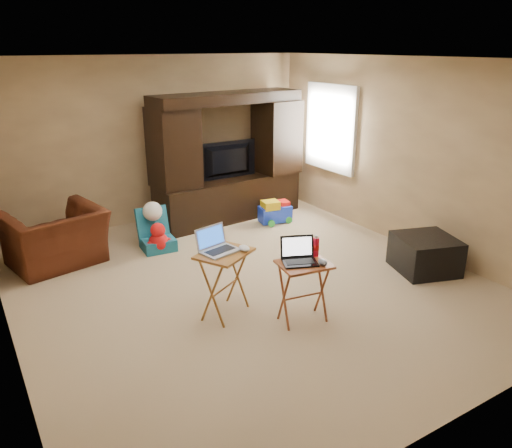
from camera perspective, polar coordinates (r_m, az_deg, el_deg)
floor at (r=5.88m, az=-1.03°, el=-6.78°), size 5.50×5.50×0.00m
ceiling at (r=5.26m, az=-1.21°, el=18.36°), size 5.50×5.50×0.00m
wall_back at (r=7.88m, az=-11.53°, el=9.32°), size 5.00×0.00×5.00m
wall_front at (r=3.50m, az=22.66°, el=-5.14°), size 5.00×0.00×5.00m
wall_right at (r=7.02m, az=16.89°, el=7.60°), size 0.00×5.50×5.50m
window_pane at (r=8.06m, az=8.62°, el=10.82°), size 0.00×1.20×1.20m
window_frame at (r=8.05m, az=8.51°, el=10.81°), size 0.06×1.14×1.34m
entertainment_center at (r=7.79m, az=-3.16°, el=7.57°), size 2.45×0.80×1.97m
television at (r=7.76m, az=-2.99°, el=7.22°), size 1.00×0.14×0.57m
recliner at (r=6.72m, az=-21.92°, el=-1.47°), size 1.27×1.17×0.72m
child_rocker at (r=6.84m, az=-11.23°, el=-0.64°), size 0.47×0.52×0.57m
plush_toy at (r=6.79m, az=-11.10°, el=-1.51°), size 0.37×0.31×0.41m
push_toy at (r=7.78m, az=2.19°, el=1.49°), size 0.55×0.44×0.37m
ottoman at (r=6.46m, az=18.76°, el=-3.26°), size 0.85×0.85×0.43m
tray_table_left at (r=5.11m, az=-3.57°, el=-6.82°), size 0.67×0.63×0.69m
tray_table_right at (r=5.02m, az=5.42°, el=-7.78°), size 0.54×0.46×0.63m
laptop_left at (r=4.93m, az=-4.15°, el=-1.93°), size 0.42×0.37×0.24m
laptop_right at (r=4.82m, az=5.07°, el=-3.20°), size 0.41×0.38×0.24m
mouse_left at (r=4.99m, az=-1.35°, el=-2.77°), size 0.10×0.15×0.06m
mouse_right at (r=4.86m, az=7.63°, el=-4.34°), size 0.12×0.15×0.05m
water_bottle at (r=5.01m, az=6.86°, el=-2.63°), size 0.06×0.06×0.19m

